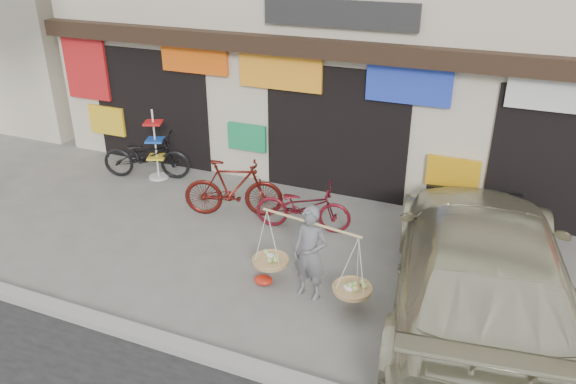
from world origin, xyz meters
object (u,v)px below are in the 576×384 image
at_px(bike_2, 303,206).
at_px(suv, 481,267).
at_px(street_vendor, 310,257).
at_px(display_rack, 156,151).
at_px(bike_1, 233,188).
at_px(bike_0, 146,156).

xyz_separation_m(bike_2, suv, (3.26, -1.49, 0.39)).
distance_m(street_vendor, display_rack, 5.56).
bearing_deg(suv, bike_2, -32.64).
height_order(bike_2, display_rack, display_rack).
relative_size(bike_1, suv, 0.31).
xyz_separation_m(bike_0, bike_2, (4.12, -0.88, -0.05)).
height_order(street_vendor, bike_0, street_vendor).
bearing_deg(bike_0, suv, -125.66).
height_order(street_vendor, display_rack, display_rack).
bearing_deg(bike_0, street_vendor, -137.20).
relative_size(suv, display_rack, 3.88).
xyz_separation_m(bike_1, display_rack, (-2.44, 0.96, 0.07)).
xyz_separation_m(street_vendor, suv, (2.39, 0.43, 0.17)).
distance_m(suv, display_rack, 7.56).
height_order(bike_1, display_rack, display_rack).
distance_m(bike_1, suv, 4.95).
bearing_deg(display_rack, suv, -18.85).
height_order(street_vendor, bike_2, street_vendor).
xyz_separation_m(bike_1, bike_2, (1.45, 0.01, -0.11)).
relative_size(street_vendor, suv, 0.32).
bearing_deg(bike_2, street_vendor, -166.27).
bearing_deg(bike_0, display_rack, -90.45).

